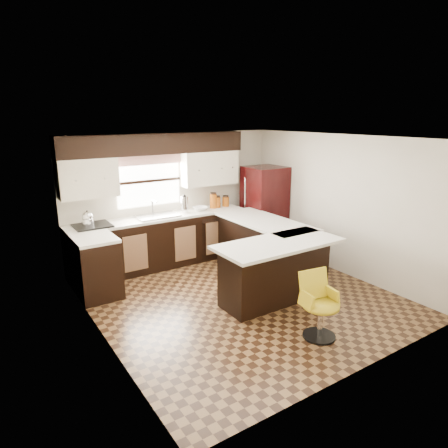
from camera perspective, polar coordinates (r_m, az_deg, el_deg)
floor at (r=6.24m, az=2.35°, el=-10.39°), size 4.40×4.40×0.00m
ceiling at (r=5.63m, az=2.62°, el=12.18°), size 4.40×4.40×0.00m
wall_back at (r=7.67m, az=-7.15°, el=3.88°), size 4.40×0.00×4.40m
wall_front at (r=4.32m, az=19.81°, el=-6.07°), size 4.40×0.00×4.40m
wall_left at (r=4.95m, az=-17.72°, el=-3.17°), size 0.00×4.40×4.40m
wall_right at (r=7.22m, az=16.17°, el=2.67°), size 0.00×4.40×4.40m
base_cab_back at (r=7.41m, az=-9.05°, el=-2.60°), size 3.30×0.60×0.90m
base_cab_left at (r=6.41m, az=-17.70°, el=-6.05°), size 0.60×0.70×0.90m
counter_back at (r=7.28m, az=-9.21°, el=0.94°), size 3.30×0.60×0.04m
counter_left at (r=6.26m, az=-18.05°, el=-2.02°), size 0.60×0.70×0.04m
soffit at (r=7.21m, az=-9.70°, el=11.24°), size 3.40×0.35×0.36m
upper_cab_left at (r=6.87m, az=-18.91°, el=6.24°), size 0.94×0.35×0.64m
upper_cab_right at (r=7.75m, az=-2.15°, el=8.01°), size 1.14×0.35×0.64m
window_pane at (r=7.39m, az=-10.67°, el=6.06°), size 1.20×0.02×0.90m
valance at (r=7.30m, az=-10.70°, el=9.04°), size 1.30×0.06×0.18m
sink at (r=7.24m, az=-9.52°, el=1.14°), size 0.75×0.45×0.03m
dishwasher at (r=7.62m, az=-1.30°, el=-2.05°), size 0.58×0.03×0.78m
cooktop at (r=6.88m, az=-18.30°, el=-0.22°), size 0.58×0.50×0.02m
peninsula_long at (r=7.04m, az=5.41°, el=-3.44°), size 0.60×1.95×0.90m
peninsula_return at (r=6.02m, az=7.27°, el=-6.82°), size 1.65×0.60×0.90m
counter_pen_long at (r=6.93m, az=5.83°, el=0.33°), size 0.84×1.95×0.04m
counter_pen_return at (r=5.79m, az=7.86°, el=-2.80°), size 1.89×0.84×0.04m
refrigerator at (r=8.13m, az=5.78°, el=2.13°), size 0.74×0.71×1.72m
bar_chair at (r=5.17m, az=13.69°, el=-11.38°), size 0.51×0.51×0.84m
kettle at (r=6.83m, az=-18.92°, el=0.82°), size 0.18×0.18×0.25m
percolator at (r=7.46m, az=-5.66°, el=2.78°), size 0.14×0.14×0.30m
mixing_bowl at (r=7.64m, az=-3.42°, el=2.23°), size 0.30×0.30×0.07m
canister_large at (r=7.79m, az=-1.55°, el=3.29°), size 0.14×0.14×0.28m
canister_med at (r=7.84m, az=-0.94°, el=3.12°), size 0.12×0.12×0.20m
canister_small at (r=7.95m, az=0.23°, el=3.22°), size 0.13×0.13×0.19m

